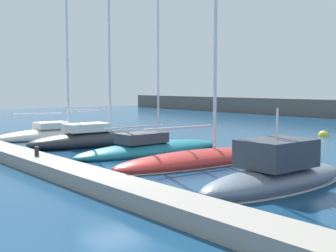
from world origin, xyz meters
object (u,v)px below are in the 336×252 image
object	(u,v)px
mooring_buoy_yellow	(323,136)
dock_bollard	(37,151)
sailboat_ivory_nearest	(54,134)
sailboat_charcoal_second	(96,138)
motorboat_slate_fifth	(277,174)
sailboat_teal_third	(151,148)
sailboat_red_fourth	(199,156)

from	to	relation	value
mooring_buoy_yellow	dock_bollard	size ratio (longest dim) A/B	1.85
sailboat_ivory_nearest	sailboat_charcoal_second	distance (m)	5.45
sailboat_charcoal_second	motorboat_slate_fifth	bearing A→B (deg)	-91.75
sailboat_ivory_nearest	sailboat_charcoal_second	xyz separation A→B (m)	(5.43, 0.42, 0.14)
mooring_buoy_yellow	dock_bollard	distance (m)	22.91
motorboat_slate_fifth	dock_bollard	world-z (taller)	motorboat_slate_fifth
sailboat_teal_third	mooring_buoy_yellow	world-z (taller)	sailboat_teal_third
sailboat_ivory_nearest	sailboat_teal_third	size ratio (longest dim) A/B	1.13
sailboat_charcoal_second	sailboat_red_fourth	size ratio (longest dim) A/B	0.78
sailboat_red_fourth	motorboat_slate_fifth	size ratio (longest dim) A/B	2.54
sailboat_ivory_nearest	dock_bollard	bearing A→B (deg)	-118.56
sailboat_teal_third	sailboat_ivory_nearest	bearing A→B (deg)	95.77
sailboat_teal_third	sailboat_red_fourth	distance (m)	4.59
sailboat_ivory_nearest	mooring_buoy_yellow	size ratio (longest dim) A/B	23.19
sailboat_ivory_nearest	sailboat_red_fourth	xyz separation A→B (m)	(14.98, 0.62, 0.06)
sailboat_charcoal_second	sailboat_red_fourth	bearing A→B (deg)	-86.43
sailboat_teal_third	mooring_buoy_yellow	xyz separation A→B (m)	(1.33, 15.78, -0.28)
sailboat_charcoal_second	sailboat_teal_third	distance (m)	5.05
sailboat_charcoal_second	sailboat_ivory_nearest	bearing A→B (deg)	96.90
sailboat_teal_third	motorboat_slate_fifth	size ratio (longest dim) A/B	2.16
motorboat_slate_fifth	dock_bollard	bearing A→B (deg)	118.93
sailboat_red_fourth	sailboat_ivory_nearest	bearing A→B (deg)	95.90
sailboat_teal_third	sailboat_red_fourth	bearing A→B (deg)	-96.78
sailboat_charcoal_second	sailboat_teal_third	xyz separation A→B (m)	(5.00, 0.70, -0.21)
mooring_buoy_yellow	sailboat_teal_third	bearing A→B (deg)	-94.80
sailboat_teal_third	dock_bollard	distance (m)	7.15
mooring_buoy_yellow	dock_bollard	bearing A→B (deg)	-91.96
sailboat_charcoal_second	mooring_buoy_yellow	distance (m)	17.65
dock_bollard	motorboat_slate_fifth	bearing A→B (deg)	28.67
dock_bollard	sailboat_ivory_nearest	bearing A→B (deg)	151.37
sailboat_charcoal_second	mooring_buoy_yellow	bearing A→B (deg)	-18.57
motorboat_slate_fifth	mooring_buoy_yellow	xyz separation A→B (m)	(-8.91, 17.59, -0.52)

